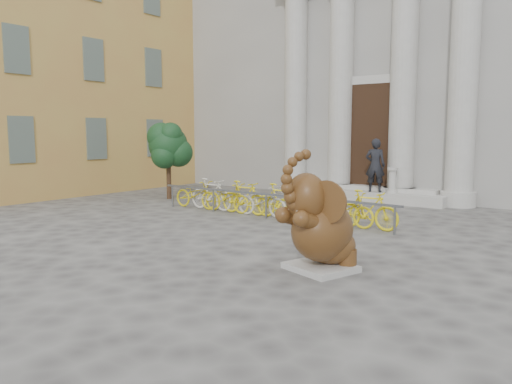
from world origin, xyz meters
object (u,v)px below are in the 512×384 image
Objects in this scene: bike_rack at (271,200)px; pedestrian at (375,165)px; tree at (168,146)px; elephant_statue at (320,227)px.

pedestrian is (1.13, 4.76, 0.80)m from bike_rack.
bike_rack is 4.26× the size of pedestrian.
tree is (-5.29, 1.03, 1.45)m from bike_rack.
elephant_statue is at bearing 91.42° from pedestrian.
elephant_statue is 0.77× the size of tree.
tree reaches higher than bike_rack.
tree is at bearing 14.18° from pedestrian.
bike_rack is 5.58m from tree.
bike_rack is (-3.90, 4.06, -0.29)m from elephant_statue.
tree is at bearing 168.49° from elephant_statue.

